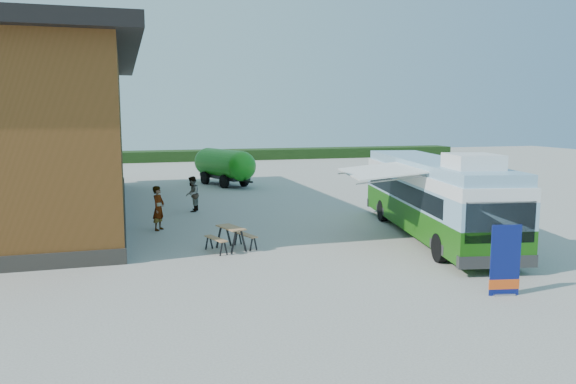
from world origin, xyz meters
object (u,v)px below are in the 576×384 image
object	(u,v)px
banner	(505,267)
slurry_tanker	(224,165)
picnic_table	(231,233)
person_b	(192,194)
person_a	(158,208)
bus	(433,195)

from	to	relation	value
banner	slurry_tanker	xyz separation A→B (m)	(-2.97, 23.96, 0.58)
picnic_table	person_b	distance (m)	7.96
person_a	slurry_tanker	xyz separation A→B (m)	(4.92, 13.23, 0.45)
bus	banner	xyz separation A→B (m)	(-1.85, -6.62, -0.85)
person_b	picnic_table	bearing A→B (deg)	21.81
banner	picnic_table	world-z (taller)	banner
bus	slurry_tanker	world-z (taller)	bus
person_b	bus	bearing A→B (deg)	64.04
person_b	slurry_tanker	bearing A→B (deg)	-179.36
banner	slurry_tanker	bearing A→B (deg)	107.91
bus	person_a	xyz separation A→B (m)	(-9.74, 4.11, -0.72)
person_a	picnic_table	bearing A→B (deg)	-121.00
bus	slurry_tanker	xyz separation A→B (m)	(-4.82, 17.35, -0.26)
banner	picnic_table	size ratio (longest dim) A/B	1.07
person_a	slurry_tanker	bearing A→B (deg)	10.73
bus	person_b	size ratio (longest dim) A/B	6.66
person_a	person_b	world-z (taller)	person_a
slurry_tanker	picnic_table	bearing A→B (deg)	-119.72
bus	picnic_table	distance (m)	7.67
bus	banner	bearing A→B (deg)	-94.78
banner	slurry_tanker	world-z (taller)	slurry_tanker
person_a	person_b	xyz separation A→B (m)	(1.78, 3.91, -0.05)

